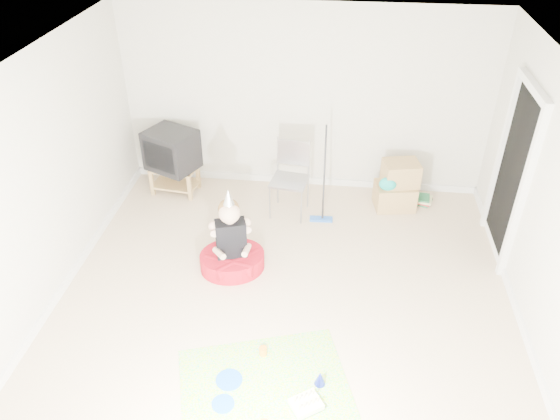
# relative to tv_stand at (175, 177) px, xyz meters

# --- Properties ---
(ground) EXTENTS (5.00, 5.00, 0.00)m
(ground) POSITION_rel_tv_stand_xyz_m (1.80, -2.06, -0.24)
(ground) COLOR beige
(ground) RESTS_ON ground
(doorway_recess) EXTENTS (0.02, 0.90, 2.05)m
(doorway_recess) POSITION_rel_tv_stand_xyz_m (4.28, -0.86, 0.79)
(doorway_recess) COLOR black
(doorway_recess) RESTS_ON ground
(tv_stand) EXTENTS (0.67, 0.47, 0.39)m
(tv_stand) POSITION_rel_tv_stand_xyz_m (0.00, 0.00, 0.00)
(tv_stand) COLOR #9D7A47
(tv_stand) RESTS_ON ground
(crt_tv) EXTENTS (0.81, 0.75, 0.55)m
(crt_tv) POSITION_rel_tv_stand_xyz_m (-0.00, 0.00, 0.43)
(crt_tv) COLOR black
(crt_tv) RESTS_ON tv_stand
(folding_chair) EXTENTS (0.53, 0.51, 1.03)m
(folding_chair) POSITION_rel_tv_stand_xyz_m (1.68, -0.37, 0.26)
(folding_chair) COLOR gray
(folding_chair) RESTS_ON ground
(cardboard_boxes) EXTENTS (0.60, 0.51, 0.67)m
(cardboard_boxes) POSITION_rel_tv_stand_xyz_m (3.11, -0.05, 0.09)
(cardboard_boxes) COLOR tan
(cardboard_boxes) RESTS_ON ground
(floor_mop) EXTENTS (0.31, 0.41, 1.22)m
(floor_mop) POSITION_rel_tv_stand_xyz_m (2.12, -0.50, 0.02)
(floor_mop) COLOR blue
(floor_mop) RESTS_ON ground
(book_pile) EXTENTS (0.28, 0.31, 0.11)m
(book_pile) POSITION_rel_tv_stand_xyz_m (3.54, 0.09, -0.19)
(book_pile) COLOR #22663D
(book_pile) RESTS_ON ground
(seated_woman) EXTENTS (0.95, 0.95, 1.09)m
(seated_woman) POSITION_rel_tv_stand_xyz_m (1.13, -1.61, 0.00)
(seated_woman) COLOR #AF101E
(seated_woman) RESTS_ON ground
(party_mat) EXTENTS (1.81, 1.53, 0.01)m
(party_mat) POSITION_rel_tv_stand_xyz_m (1.73, -3.24, -0.23)
(party_mat) COLOR #FF35A9
(party_mat) RESTS_ON ground
(birthday_cake) EXTENTS (0.33, 0.32, 0.13)m
(birthday_cake) POSITION_rel_tv_stand_xyz_m (2.14, -3.45, -0.20)
(birthday_cake) COLOR white
(birthday_cake) RESTS_ON party_mat
(blue_plate_near) EXTENTS (0.30, 0.30, 0.01)m
(blue_plate_near) POSITION_rel_tv_stand_xyz_m (1.40, -3.24, -0.23)
(blue_plate_near) COLOR blue
(blue_plate_near) RESTS_ON party_mat
(blue_plate_far) EXTENTS (0.23, 0.23, 0.01)m
(blue_plate_far) POSITION_rel_tv_stand_xyz_m (1.40, -3.50, -0.23)
(blue_plate_far) COLOR blue
(blue_plate_far) RESTS_ON party_mat
(orange_cup_near) EXTENTS (0.11, 0.11, 0.09)m
(orange_cup_near) POSITION_rel_tv_stand_xyz_m (1.67, -2.89, -0.19)
(orange_cup_near) COLOR orange
(orange_cup_near) RESTS_ON party_mat
(blue_party_hat) EXTENTS (0.11, 0.11, 0.15)m
(blue_party_hat) POSITION_rel_tv_stand_xyz_m (2.25, -3.18, -0.15)
(blue_party_hat) COLOR #1821AC
(blue_party_hat) RESTS_ON party_mat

